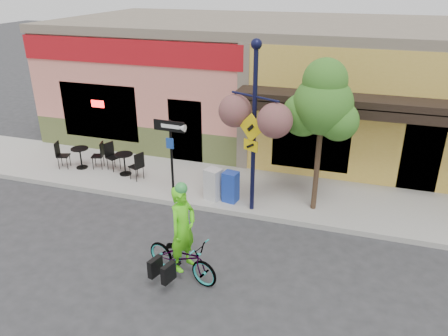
% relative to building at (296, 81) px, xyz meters
% --- Properties ---
extents(ground, '(90.00, 90.00, 0.00)m').
position_rel_building_xyz_m(ground, '(0.00, -7.50, -2.25)').
color(ground, '#2D2D30').
rests_on(ground, ground).
extents(sidewalk, '(24.00, 3.00, 0.15)m').
position_rel_building_xyz_m(sidewalk, '(0.00, -5.50, -2.17)').
color(sidewalk, '#9E9B93').
rests_on(sidewalk, ground).
extents(curb, '(24.00, 0.12, 0.15)m').
position_rel_building_xyz_m(curb, '(0.00, -6.95, -2.17)').
color(curb, '#A8A59E').
rests_on(curb, ground).
extents(building, '(18.20, 8.20, 4.50)m').
position_rel_building_xyz_m(building, '(0.00, 0.00, 0.00)').
color(building, '#DD7D6D').
rests_on(building, ground).
extents(bicycle, '(1.93, 1.12, 0.96)m').
position_rel_building_xyz_m(bicycle, '(-0.75, -9.83, -1.77)').
color(bicycle, maroon).
rests_on(bicycle, ground).
extents(cyclist_rider, '(0.64, 0.80, 1.92)m').
position_rel_building_xyz_m(cyclist_rider, '(-0.70, -9.83, -1.29)').
color(cyclist_rider, '#58E718').
rests_on(cyclist_rider, ground).
extents(lamp_post, '(1.57, 1.12, 4.57)m').
position_rel_building_xyz_m(lamp_post, '(0.01, -6.71, 0.18)').
color(lamp_post, black).
rests_on(lamp_post, sidewalk).
extents(one_way_sign, '(0.92, 0.25, 2.37)m').
position_rel_building_xyz_m(one_way_sign, '(-2.27, -6.85, -0.91)').
color(one_way_sign, black).
rests_on(one_way_sign, sidewalk).
extents(cafe_set_left, '(1.68, 1.17, 0.91)m').
position_rel_building_xyz_m(cafe_set_left, '(-6.09, -5.75, -1.64)').
color(cafe_set_left, black).
rests_on(cafe_set_left, sidewalk).
extents(cafe_set_right, '(1.72, 1.29, 0.93)m').
position_rel_building_xyz_m(cafe_set_right, '(-4.44, -5.77, -1.64)').
color(cafe_set_right, black).
rests_on(cafe_set_right, sidewalk).
extents(newspaper_box_blue, '(0.45, 0.42, 0.89)m').
position_rel_building_xyz_m(newspaper_box_blue, '(-0.68, -6.46, -1.66)').
color(newspaper_box_blue, '#1C3BA9').
rests_on(newspaper_box_blue, sidewalk).
extents(newspaper_box_grey, '(0.53, 0.51, 0.93)m').
position_rel_building_xyz_m(newspaper_box_grey, '(-1.18, -6.49, -1.64)').
color(newspaper_box_grey, silver).
rests_on(newspaper_box_grey, sidewalk).
extents(street_tree, '(1.89, 1.89, 4.16)m').
position_rel_building_xyz_m(street_tree, '(1.63, -6.16, -0.02)').
color(street_tree, '#3D7A26').
rests_on(street_tree, sidewalk).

